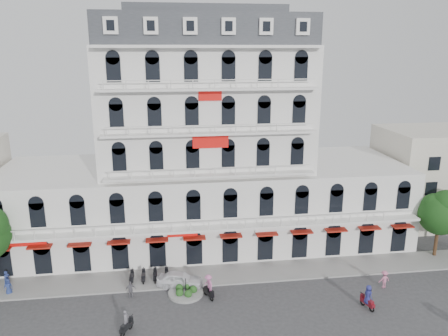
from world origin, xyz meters
TOP-DOWN VIEW (x-y plane):
  - ground at (0.00, 0.00)m, footprint 120.00×120.00m
  - sidewalk at (0.00, 9.00)m, footprint 53.00×4.00m
  - main_building at (0.00, 18.00)m, footprint 45.00×15.00m
  - flank_building_east at (30.00, 20.00)m, footprint 14.00×10.00m
  - traffic_island at (-3.00, 6.00)m, footprint 3.20×3.20m
  - parked_scooter_row at (-6.35, 8.80)m, footprint 4.40×1.80m
  - tree_east_inner at (24.05, 9.98)m, footprint 4.40×4.37m
  - parked_car at (-3.46, 7.44)m, footprint 4.62×2.73m
  - rider_west at (-7.89, 1.01)m, footprint 1.02×1.55m
  - rider_east at (12.41, 1.68)m, footprint 0.77×1.66m
  - rider_center at (-1.00, 5.13)m, footprint 1.09×1.62m
  - pedestrian_left at (-18.97, 8.14)m, footprint 0.78×0.52m
  - pedestrian_mid at (-7.92, 6.22)m, footprint 0.95×0.50m
  - pedestrian_right at (15.47, 4.70)m, footprint 1.19×0.80m
  - pedestrian_far at (-19.52, 9.50)m, footprint 0.68×0.72m

SIDE VIEW (x-z plane):
  - ground at x=0.00m, z-range 0.00..0.00m
  - parked_scooter_row at x=-6.35m, z-range -0.55..0.55m
  - sidewalk at x=0.00m, z-range 0.00..0.16m
  - traffic_island at x=-3.00m, z-range -0.54..1.06m
  - parked_car at x=-3.46m, z-range 0.00..1.48m
  - pedestrian_mid at x=-7.92m, z-range 0.00..1.54m
  - pedestrian_left at x=-18.97m, z-range 0.00..1.57m
  - pedestrian_far at x=-19.52m, z-range 0.00..1.65m
  - pedestrian_right at x=15.47m, z-range 0.00..1.71m
  - rider_west at x=-7.89m, z-range -0.13..1.87m
  - rider_east at x=12.41m, z-range 0.00..2.21m
  - rider_center at x=-1.00m, z-range 0.08..2.39m
  - tree_east_inner at x=24.05m, z-range 1.43..9.00m
  - flank_building_east at x=30.00m, z-range 0.00..12.00m
  - main_building at x=0.00m, z-range -2.94..22.86m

